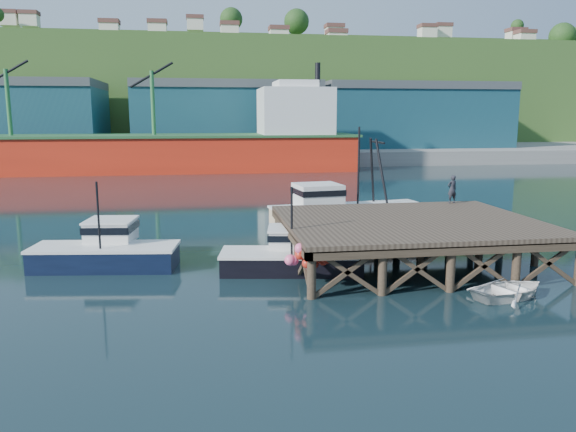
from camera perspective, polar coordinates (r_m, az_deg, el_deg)
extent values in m
plane|color=black|center=(26.53, 0.83, -5.17)|extent=(300.00, 300.00, 0.00)
cube|color=brown|center=(27.53, 12.20, -0.57)|extent=(12.00, 10.00, 0.25)
cube|color=#473828|center=(23.22, 16.45, -3.37)|extent=(12.00, 0.30, 0.35)
cylinder|color=#473828|center=(21.83, 2.41, -6.39)|extent=(0.36, 0.36, 2.60)
cylinder|color=#473828|center=(30.83, -1.01, -1.47)|extent=(0.36, 0.36, 2.60)
cylinder|color=#473828|center=(34.28, 18.23, -0.80)|extent=(0.36, 0.36, 2.60)
cube|color=gray|center=(95.51, -6.31, 6.49)|extent=(160.00, 40.00, 2.00)
cube|color=#1A4D57|center=(90.32, -6.23, 9.78)|extent=(28.00, 16.00, 9.00)
cube|color=#1A4D57|center=(96.53, 12.12, 9.63)|extent=(30.00, 16.00, 9.00)
cube|color=red|center=(73.78, -14.92, 6.08)|extent=(55.00, 9.50, 4.40)
cube|color=#26592D|center=(73.66, -15.00, 7.86)|extent=(55.50, 10.00, 0.30)
cube|color=silver|center=(74.25, 0.69, 10.54)|extent=(9.00, 9.00, 6.00)
cube|color=silver|center=(74.34, 0.69, 13.08)|extent=(5.00, 7.00, 1.20)
cylinder|color=black|center=(75.01, 3.03, 14.34)|extent=(0.70, 0.70, 2.50)
cube|color=#2D511E|center=(125.36, -7.05, 11.91)|extent=(220.00, 50.00, 22.00)
cube|color=black|center=(27.47, -18.07, -4.06)|extent=(6.74, 3.16, 1.01)
cube|color=silver|center=(27.35, -18.13, -2.99)|extent=(6.88, 3.23, 0.13)
cube|color=silver|center=(28.35, -17.52, -1.51)|extent=(2.37, 2.37, 1.01)
cube|color=black|center=(28.31, -17.54, -1.07)|extent=(2.50, 2.50, 0.34)
cylinder|color=black|center=(26.44, -18.71, -0.05)|extent=(0.10, 0.10, 3.14)
cube|color=black|center=(25.59, 0.38, -4.74)|extent=(6.60, 3.31, 0.87)
cube|color=silver|center=(25.48, 0.38, -3.74)|extent=(6.73, 3.38, 0.12)
cube|color=silver|center=(26.49, 0.38, -2.28)|extent=(2.41, 2.41, 0.87)
cube|color=black|center=(26.45, 0.38, -1.87)|extent=(2.54, 2.54, 0.29)
cylinder|color=black|center=(24.53, 0.38, -0.62)|extent=(0.10, 0.10, 3.11)
sphere|color=#F75B90|center=(22.81, 1.02, -4.95)|extent=(0.41, 0.41, 0.41)
sphere|color=#F75B90|center=(23.11, 3.07, -4.27)|extent=(0.41, 0.41, 0.41)
sphere|color=red|center=(22.53, 2.37, -4.14)|extent=(0.41, 0.41, 0.41)
cube|color=beige|center=(34.16, 6.37, -0.45)|extent=(9.70, 4.46, 1.53)
cube|color=silver|center=(34.02, 6.40, 0.89)|extent=(9.89, 4.65, 0.13)
cube|color=silver|center=(33.41, 2.90, 2.03)|extent=(2.85, 2.70, 1.53)
cube|color=black|center=(33.37, 2.91, 2.61)|extent=(2.94, 2.80, 0.34)
cylinder|color=black|center=(33.84, 7.17, 4.67)|extent=(0.12, 0.12, 5.10)
imported|color=white|center=(23.69, 21.64, -6.93)|extent=(3.92, 3.31, 0.69)
imported|color=black|center=(33.02, 16.33, 2.63)|extent=(0.65, 0.50, 1.59)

